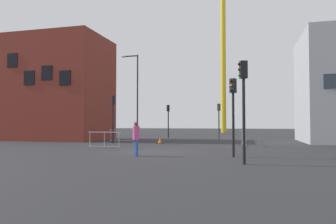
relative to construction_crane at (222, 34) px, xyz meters
The scene contains 15 objects.
ground 42.26m from the construction_crane, 91.68° to the right, with size 160.00×160.00×0.00m, color #28282B.
brick_building 33.95m from the construction_crane, 115.96° to the right, with size 9.13×6.75×10.09m.
construction_crane is the anchor object (origin of this frame).
streetlamp_tall 30.04m from the construction_crane, 103.81° to the right, with size 1.81×0.24×8.49m.
traffic_light_median 27.62m from the construction_crane, 100.24° to the right, with size 0.39×0.30×3.64m.
traffic_light_near 36.18m from the construction_crane, 100.94° to the right, with size 0.37×0.37×3.86m.
traffic_light_island 28.47m from the construction_crane, 86.47° to the right, with size 0.35×0.38×3.59m.
traffic_light_far 45.44m from the construction_crane, 84.43° to the right, with size 0.39×0.32×4.14m.
traffic_light_verge 43.00m from the construction_crane, 84.82° to the right, with size 0.35×0.39×3.81m.
pedestrian_walking 44.17m from the construction_crane, 91.50° to the right, with size 0.34×0.34×1.71m.
safety_barrier_rear 36.96m from the construction_crane, 82.94° to the right, with size 0.36×2.20×1.08m.
safety_barrier_front 40.69m from the construction_crane, 97.61° to the right, with size 2.25×0.24×1.08m.
safety_barrier_right_run 32.23m from the construction_crane, 81.54° to the right, with size 0.23×2.42×1.08m.
safety_barrier_left_run 34.66m from the construction_crane, 102.71° to the right, with size 2.47×0.19×1.08m.
traffic_cone_orange 35.94m from the construction_crane, 94.69° to the right, with size 0.48×0.48×0.49m.
Camera 1 is at (5.47, -17.09, 1.64)m, focal length 33.20 mm.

